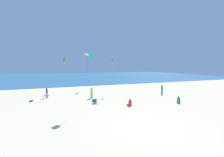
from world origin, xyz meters
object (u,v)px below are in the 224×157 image
at_px(person_0, 179,101).
at_px(kite_green, 64,58).
at_px(kite_purple, 113,61).
at_px(person_4, 47,92).
at_px(cooler_box, 32,101).
at_px(person_2, 130,103).
at_px(kite_teal, 91,57).
at_px(beach_chair_far_right, 95,101).
at_px(person_1, 162,89).
at_px(person_3, 92,92).
at_px(kite_yellow, 87,54).

xyz_separation_m(person_0, kite_green, (-11.42, 14.33, 5.28)).
bearing_deg(kite_purple, person_4, 179.46).
xyz_separation_m(cooler_box, person_2, (10.12, -6.27, 0.17)).
height_order(kite_teal, kite_green, kite_teal).
relative_size(beach_chair_far_right, kite_green, 0.44).
distance_m(person_2, kite_green, 15.38).
relative_size(beach_chair_far_right, person_1, 0.45).
distance_m(cooler_box, person_4, 2.43).
distance_m(person_1, person_4, 16.65).
distance_m(person_3, kite_yellow, 7.10).
bearing_deg(cooler_box, kite_green, 56.96).
distance_m(person_1, kite_green, 16.80).
xyz_separation_m(person_4, kite_green, (2.89, 5.50, 4.78)).
relative_size(kite_teal, kite_green, 1.21).
bearing_deg(person_4, beach_chair_far_right, 50.75).
xyz_separation_m(person_3, kite_teal, (2.14, 8.37, 5.14)).
distance_m(person_0, person_2, 5.99).
relative_size(person_1, person_2, 1.88).
bearing_deg(person_0, person_3, 95.55).
bearing_deg(person_0, person_2, 122.39).
bearing_deg(person_0, person_4, 100.09).
bearing_deg(person_4, kite_teal, 135.00).
relative_size(person_0, kite_yellow, 0.50).
height_order(person_1, person_2, person_1).
height_order(beach_chair_far_right, kite_purple, kite_purple).
bearing_deg(person_1, person_2, 11.07).
bearing_deg(person_2, beach_chair_far_right, 35.93).
xyz_separation_m(person_1, kite_yellow, (-12.44, -4.02, 4.65)).
bearing_deg(person_0, kite_purple, 70.42).
xyz_separation_m(person_1, kite_green, (-13.39, 8.98, 4.73)).
xyz_separation_m(kite_yellow, kite_green, (-0.95, 13.00, 0.09)).
xyz_separation_m(cooler_box, person_1, (17.99, -1.90, 0.72)).
bearing_deg(person_2, kite_purple, -25.77).
xyz_separation_m(person_4, kite_teal, (7.70, 5.95, 5.18)).
relative_size(kite_teal, kite_yellow, 1.15).
bearing_deg(kite_yellow, cooler_box, 133.19).
bearing_deg(kite_purple, kite_yellow, -127.54).
distance_m(beach_chair_far_right, cooler_box, 7.88).
bearing_deg(person_3, person_1, -89.48).
bearing_deg(cooler_box, kite_teal, 38.66).
distance_m(person_0, person_1, 5.72).
bearing_deg(person_0, person_1, 21.55).
height_order(cooler_box, kite_purple, kite_purple).
relative_size(beach_chair_far_right, person_4, 0.47).
height_order(person_2, person_4, person_4).
distance_m(person_0, kite_purple, 11.07).
height_order(person_4, kite_yellow, kite_yellow).
bearing_deg(person_1, person_4, -30.04).
bearing_deg(kite_purple, kite_teal, 106.90).
bearing_deg(person_3, beach_chair_far_right, 178.56).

